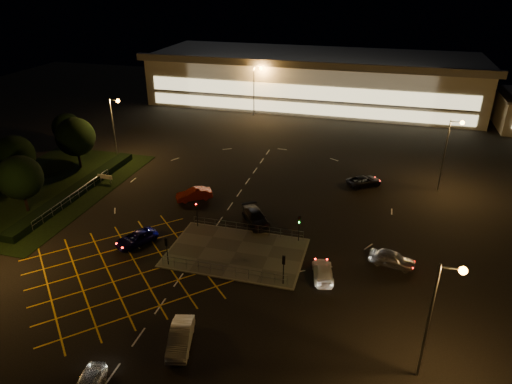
% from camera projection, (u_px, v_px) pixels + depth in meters
% --- Properties ---
extents(ground, '(180.00, 180.00, 0.00)m').
position_uv_depth(ground, '(225.00, 241.00, 50.94)').
color(ground, black).
rests_on(ground, ground).
extents(pedestrian_island, '(14.00, 9.00, 0.12)m').
position_uv_depth(pedestrian_island, '(236.00, 252.00, 48.71)').
color(pedestrian_island, '#4C4944').
rests_on(pedestrian_island, ground).
extents(grass_verge, '(18.00, 30.00, 0.08)m').
position_uv_depth(grass_verge, '(46.00, 189.00, 62.80)').
color(grass_verge, black).
rests_on(grass_verge, ground).
extents(hedge, '(2.00, 26.00, 1.00)m').
position_uv_depth(hedge, '(77.00, 190.00, 61.41)').
color(hedge, black).
rests_on(hedge, ground).
extents(supermarket, '(72.00, 26.50, 10.50)m').
position_uv_depth(supermarket, '(313.00, 78.00, 102.30)').
color(supermarket, beige).
rests_on(supermarket, ground).
extents(streetlight_se, '(1.78, 0.56, 10.03)m').
position_uv_depth(streetlight_se, '(439.00, 307.00, 31.06)').
color(streetlight_se, slate).
rests_on(streetlight_se, ground).
extents(streetlight_nw, '(1.78, 0.56, 10.03)m').
position_uv_depth(streetlight_nw, '(115.00, 121.00, 69.28)').
color(streetlight_nw, slate).
rests_on(streetlight_nw, ground).
extents(streetlight_ne, '(1.78, 0.56, 10.03)m').
position_uv_depth(streetlight_ne, '(450.00, 146.00, 59.57)').
color(streetlight_ne, slate).
rests_on(streetlight_ne, ground).
extents(streetlight_far_left, '(1.78, 0.56, 10.03)m').
position_uv_depth(streetlight_far_left, '(256.00, 84.00, 91.94)').
color(streetlight_far_left, slate).
rests_on(streetlight_far_left, ground).
extents(streetlight_far_right, '(1.78, 0.56, 10.03)m').
position_uv_depth(streetlight_far_right, '(467.00, 94.00, 84.14)').
color(streetlight_far_right, slate).
rests_on(streetlight_far_right, ground).
extents(signal_sw, '(0.28, 0.30, 3.15)m').
position_uv_depth(signal_sw, '(167.00, 246.00, 45.67)').
color(signal_sw, black).
rests_on(signal_sw, pedestrian_island).
extents(signal_se, '(0.28, 0.30, 3.15)m').
position_uv_depth(signal_se, '(284.00, 264.00, 42.80)').
color(signal_se, black).
rests_on(signal_se, pedestrian_island).
extents(signal_nw, '(0.28, 0.30, 3.15)m').
position_uv_depth(signal_nw, '(197.00, 209.00, 52.59)').
color(signal_nw, black).
rests_on(signal_nw, pedestrian_island).
extents(signal_ne, '(0.28, 0.30, 3.15)m').
position_uv_depth(signal_ne, '(299.00, 223.00, 49.73)').
color(signal_ne, black).
rests_on(signal_ne, pedestrian_island).
extents(tree_b, '(5.40, 5.40, 7.35)m').
position_uv_depth(tree_b, '(14.00, 155.00, 61.74)').
color(tree_b, black).
rests_on(tree_b, ground).
extents(tree_c, '(5.76, 5.76, 7.84)m').
position_uv_depth(tree_c, '(75.00, 137.00, 67.58)').
color(tree_c, black).
rests_on(tree_c, ground).
extents(tree_d, '(4.68, 4.68, 6.37)m').
position_uv_depth(tree_d, '(67.00, 127.00, 74.62)').
color(tree_d, black).
rests_on(tree_d, ground).
extents(tree_e, '(5.40, 5.40, 7.35)m').
position_uv_depth(tree_e, '(20.00, 178.00, 55.11)').
color(tree_e, black).
rests_on(tree_e, ground).
extents(car_queue_white, '(2.77, 5.02, 1.57)m').
position_uv_depth(car_queue_white, '(180.00, 337.00, 36.44)').
color(car_queue_white, silver).
rests_on(car_queue_white, ground).
extents(car_left_blue, '(4.18, 5.23, 1.32)m').
position_uv_depth(car_left_blue, '(136.00, 238.00, 50.13)').
color(car_left_blue, '#0F0D4E').
rests_on(car_left_blue, ground).
extents(car_far_dkgrey, '(4.86, 5.73, 1.57)m').
position_uv_depth(car_far_dkgrey, '(256.00, 217.00, 54.18)').
color(car_far_dkgrey, black).
rests_on(car_far_dkgrey, ground).
extents(car_right_silver, '(4.93, 2.72, 1.59)m').
position_uv_depth(car_right_silver, '(392.00, 259.00, 46.38)').
color(car_right_silver, '#A6A7AD').
rests_on(car_right_silver, ground).
extents(car_circ_red, '(4.81, 3.99, 1.55)m').
position_uv_depth(car_circ_red, '(194.00, 194.00, 59.71)').
color(car_circ_red, maroon).
rests_on(car_circ_red, ground).
extents(car_east_grey, '(5.41, 4.69, 1.38)m').
position_uv_depth(car_east_grey, '(364.00, 181.00, 63.65)').
color(car_east_grey, black).
rests_on(car_east_grey, ground).
extents(car_approach_white, '(2.87, 5.00, 1.36)m').
position_uv_depth(car_approach_white, '(323.00, 272.00, 44.58)').
color(car_approach_white, silver).
rests_on(car_approach_white, ground).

